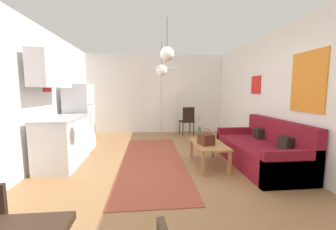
{
  "coord_description": "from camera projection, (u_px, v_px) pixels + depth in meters",
  "views": [
    {
      "loc": [
        -0.27,
        -3.41,
        1.39
      ],
      "look_at": [
        0.14,
        0.83,
        0.9
      ],
      "focal_mm": 22.25,
      "sensor_mm": 36.0,
      "label": 1
    }
  ],
  "objects": [
    {
      "name": "ground_plane",
      "position": [
        164.0,
        176.0,
        3.56
      ],
      "size": [
        5.11,
        7.81,
        0.1
      ],
      "primitive_type": "cube",
      "color": "#996D44"
    },
    {
      "name": "wall_back",
      "position": [
        156.0,
        94.0,
        7.02
      ],
      "size": [
        4.71,
        0.13,
        2.61
      ],
      "color": "white",
      "rests_on": "ground_plane"
    },
    {
      "name": "wall_right",
      "position": [
        296.0,
        96.0,
        3.62
      ],
      "size": [
        0.12,
        7.41,
        2.61
      ],
      "color": "white",
      "rests_on": "ground_plane"
    },
    {
      "name": "wall_left",
      "position": [
        14.0,
        97.0,
        3.19
      ],
      "size": [
        0.12,
        7.41,
        2.61
      ],
      "color": "white",
      "rests_on": "ground_plane"
    },
    {
      "name": "area_rug",
      "position": [
        152.0,
        160.0,
        4.19
      ],
      "size": [
        1.2,
        3.54,
        0.01
      ],
      "primitive_type": "cube",
      "color": "#9E4733",
      "rests_on": "ground_plane"
    },
    {
      "name": "couch",
      "position": [
        262.0,
        151.0,
        3.9
      ],
      "size": [
        0.91,
        1.97,
        0.86
      ],
      "color": "maroon",
      "rests_on": "ground_plane"
    },
    {
      "name": "coffee_table",
      "position": [
        209.0,
        146.0,
        3.87
      ],
      "size": [
        0.54,
        1.0,
        0.43
      ],
      "color": "#A87542",
      "rests_on": "ground_plane"
    },
    {
      "name": "bamboo_vase",
      "position": [
        199.0,
        133.0,
        4.14
      ],
      "size": [
        0.07,
        0.07,
        0.47
      ],
      "color": "#47704C",
      "rests_on": "coffee_table"
    },
    {
      "name": "handbag",
      "position": [
        206.0,
        139.0,
        3.76
      ],
      "size": [
        0.28,
        0.31,
        0.3
      ],
      "color": "#512319",
      "rests_on": "coffee_table"
    },
    {
      "name": "refrigerator",
      "position": [
        80.0,
        117.0,
        4.91
      ],
      "size": [
        0.58,
        0.61,
        1.56
      ],
      "color": "white",
      "rests_on": "ground_plane"
    },
    {
      "name": "kitchen_counter",
      "position": [
        60.0,
        124.0,
        3.88
      ],
      "size": [
        0.64,
        1.24,
        2.08
      ],
      "color": "silver",
      "rests_on": "ground_plane"
    },
    {
      "name": "accent_chair",
      "position": [
        187.0,
        120.0,
        6.61
      ],
      "size": [
        0.48,
        0.46,
        0.9
      ],
      "rotation": [
        0.0,
        0.0,
        3.3
      ],
      "color": "black",
      "rests_on": "ground_plane"
    },
    {
      "name": "pendant_lamp_near",
      "position": [
        167.0,
        54.0,
        3.5
      ],
      "size": [
        0.24,
        0.24,
        0.71
      ],
      "color": "black"
    },
    {
      "name": "pendant_lamp_far",
      "position": [
        162.0,
        70.0,
        5.25
      ],
      "size": [
        0.29,
        0.29,
        0.84
      ],
      "color": "black"
    }
  ]
}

